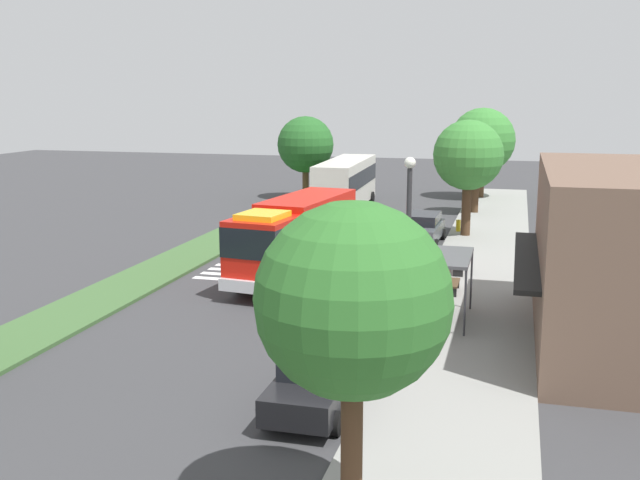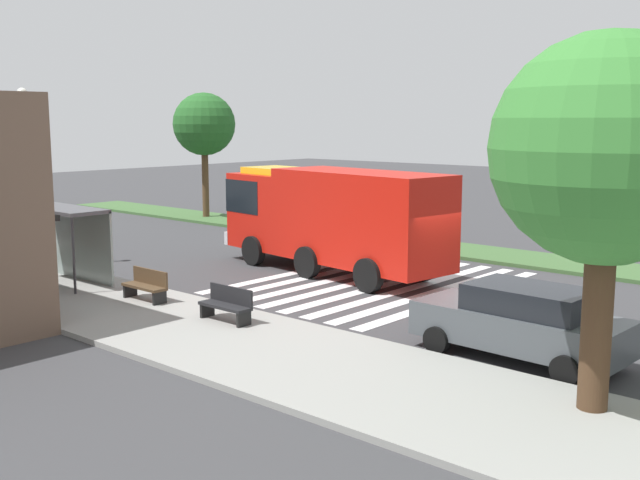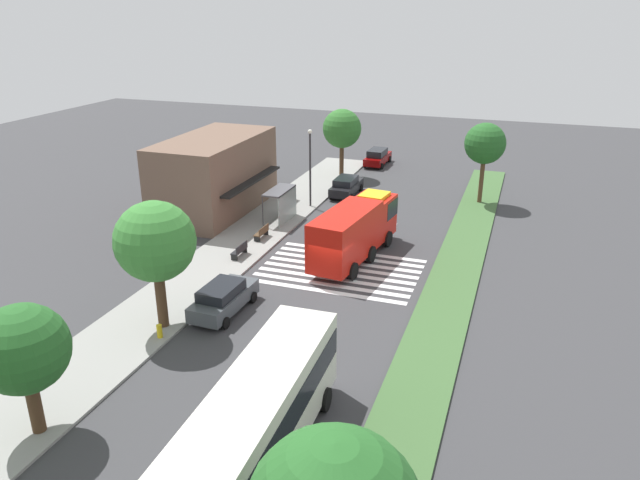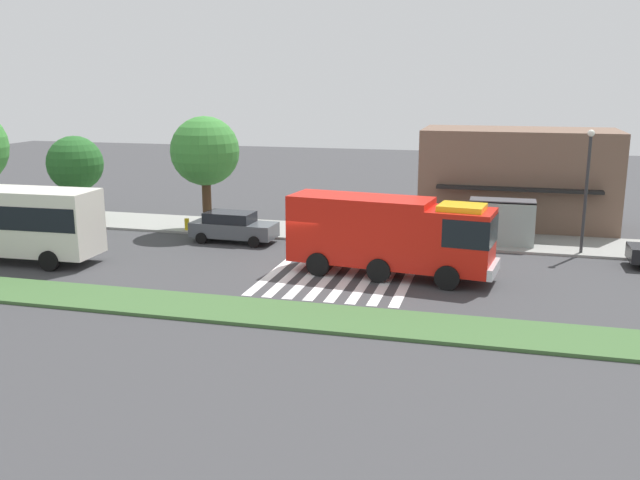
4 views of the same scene
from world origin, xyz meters
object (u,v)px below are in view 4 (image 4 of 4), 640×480
object	(u,v)px
parked_car_west	(233,227)
street_lamp	(587,181)
sidewalk_tree_west	(75,164)
sidewalk_tree_center	(205,152)
fire_truck	(395,233)
fire_hydrant	(187,224)
bench_west_of_shelter	(365,229)
bus_stop_shelter	(502,214)
bench_near_shelter	(427,233)

from	to	relation	value
parked_car_west	street_lamp	bearing A→B (deg)	7.36
sidewalk_tree_west	sidewalk_tree_center	distance (m)	8.89
street_lamp	sidewalk_tree_center	distance (m)	21.29
street_lamp	sidewalk_tree_center	world-z (taller)	sidewalk_tree_center
fire_truck	street_lamp	bearing A→B (deg)	43.42
street_lamp	parked_car_west	bearing A→B (deg)	-174.52
parked_car_west	sidewalk_tree_center	world-z (taller)	sidewalk_tree_center
street_lamp	fire_hydrant	bearing A→B (deg)	-179.74
bench_west_of_shelter	fire_hydrant	bearing A→B (deg)	-175.61
fire_truck	fire_hydrant	bearing A→B (deg)	162.04
sidewalk_tree_west	street_lamp	bearing A→B (deg)	-0.76
fire_truck	bench_west_of_shelter	size ratio (longest dim) A/B	6.17
street_lamp	fire_hydrant	size ratio (longest dim) A/B	9.10
fire_hydrant	bus_stop_shelter	bearing A→B (deg)	2.51
parked_car_west	sidewalk_tree_west	world-z (taller)	sidewalk_tree_west
bench_near_shelter	street_lamp	bearing A→B (deg)	-5.13
parked_car_west	sidewalk_tree_west	xyz separation A→B (m)	(-11.36, 2.20, 2.93)
street_lamp	sidewalk_tree_center	size ratio (longest dim) A/B	0.94
sidewalk_tree_west	fire_truck	bearing A→B (deg)	-17.95
parked_car_west	sidewalk_tree_west	distance (m)	11.94
bus_stop_shelter	sidewalk_tree_west	world-z (taller)	sidewalk_tree_west
bus_stop_shelter	fire_hydrant	xyz separation A→B (m)	(-18.30, -0.80, -1.40)
fire_truck	fire_hydrant	size ratio (longest dim) A/B	14.10
bench_west_of_shelter	sidewalk_tree_center	bearing A→B (deg)	-178.06
bench_near_shelter	sidewalk_tree_west	bearing A→B (deg)	-179.15
street_lamp	sidewalk_tree_west	distance (m)	30.10
bench_west_of_shelter	sidewalk_tree_center	xyz separation A→B (m)	(-9.63, -0.33, 4.24)
street_lamp	fire_hydrant	xyz separation A→B (m)	(-22.40, -0.10, -3.40)
bench_west_of_shelter	street_lamp	size ratio (longest dim) A/B	0.25
sidewalk_tree_west	parked_car_west	bearing A→B (deg)	-10.95
fire_truck	bus_stop_shelter	distance (m)	8.62
bus_stop_shelter	sidewalk_tree_center	world-z (taller)	sidewalk_tree_center
bench_near_shelter	sidewalk_tree_center	bearing A→B (deg)	-178.58
bench_west_of_shelter	fire_hydrant	xyz separation A→B (m)	(-10.76, -0.83, -0.10)
bench_west_of_shelter	sidewalk_tree_west	bearing A→B (deg)	-178.99
bench_near_shelter	bench_west_of_shelter	size ratio (longest dim) A/B	1.00
bench_near_shelter	bench_west_of_shelter	xyz separation A→B (m)	(-3.54, 0.00, 0.00)
bench_near_shelter	sidewalk_tree_west	world-z (taller)	sidewalk_tree_west
bus_stop_shelter	street_lamp	world-z (taller)	street_lamp
bench_near_shelter	bench_west_of_shelter	bearing A→B (deg)	180.00
bus_stop_shelter	bench_west_of_shelter	world-z (taller)	bus_stop_shelter
bench_near_shelter	sidewalk_tree_center	size ratio (longest dim) A/B	0.24
sidewalk_tree_west	sidewalk_tree_center	size ratio (longest dim) A/B	0.81
fire_truck	sidewalk_tree_center	world-z (taller)	sidewalk_tree_center
bus_stop_shelter	bench_near_shelter	xyz separation A→B (m)	(-4.00, 0.02, -1.30)
parked_car_west	bus_stop_shelter	xyz separation A→B (m)	(14.64, 2.50, 1.00)
bench_near_shelter	bus_stop_shelter	bearing A→B (deg)	-0.35
fire_hydrant	sidewalk_tree_west	bearing A→B (deg)	176.28
sidewalk_tree_west	sidewalk_tree_center	bearing A→B (deg)	0.00
street_lamp	sidewalk_tree_west	bearing A→B (deg)	179.24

